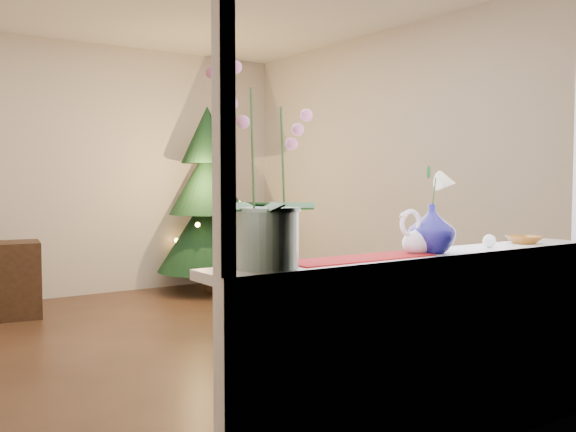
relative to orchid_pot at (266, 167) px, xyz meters
name	(u,v)px	position (x,y,z in m)	size (l,w,h in m)	color
ground	(192,343)	(0.85, 2.38, -1.30)	(5.00, 5.00, 0.00)	#321F14
wall_back	(88,170)	(0.85, 4.88, 0.05)	(4.50, 0.10, 2.70)	beige
wall_front	(448,157)	(0.85, -0.12, 0.05)	(4.50, 0.10, 2.70)	beige
wall_right	(406,169)	(3.10, 2.38, 0.05)	(0.10, 5.00, 2.70)	beige
window_apron	(438,362)	(0.85, -0.08, -0.86)	(2.20, 0.08, 0.88)	white
windowsill	(424,257)	(0.85, 0.01, -0.40)	(2.20, 0.26, 0.04)	white
window_frame	(443,76)	(0.85, -0.09, 0.40)	(2.22, 0.06, 1.60)	white
runner	(360,258)	(0.47, 0.01, -0.38)	(0.70, 0.20, 0.01)	maroon
orchid_pot	(266,167)	(0.00, 0.00, 0.00)	(0.26, 0.26, 0.76)	white
swan	(418,233)	(0.80, 0.00, -0.29)	(0.22, 0.10, 0.19)	white
blue_vase	(432,225)	(0.89, 0.00, -0.25)	(0.24, 0.24, 0.25)	navy
lily	(432,176)	(0.89, 0.00, -0.03)	(0.14, 0.08, 0.19)	silver
paperweight	(489,241)	(1.28, -0.01, -0.35)	(0.06, 0.06, 0.06)	white
amber_dish	(524,240)	(1.59, 0.01, -0.36)	(0.14, 0.14, 0.03)	#90581B
xmas_tree	(208,199)	(2.00, 4.31, -0.28)	(1.12, 1.12, 2.05)	#113217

